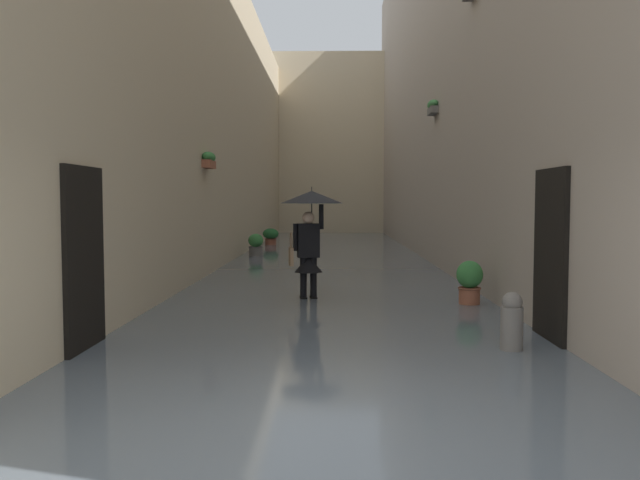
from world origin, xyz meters
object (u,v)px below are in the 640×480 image
(potted_plant_mid_left, at_px, (470,282))
(potted_plant_near_right, at_px, (271,236))
(potted_plant_mid_right, at_px, (256,245))
(person_wading, at_px, (310,219))
(mooring_bollard, at_px, (512,324))

(potted_plant_mid_left, relative_size, potted_plant_near_right, 1.12)
(potted_plant_mid_right, bearing_deg, person_wading, 103.03)
(person_wading, distance_m, mooring_bollard, 4.75)
(potted_plant_mid_left, relative_size, mooring_bollard, 1.07)
(person_wading, distance_m, potted_plant_mid_left, 2.94)
(potted_plant_mid_right, relative_size, mooring_bollard, 1.02)
(person_wading, xyz_separation_m, potted_plant_mid_right, (2.02, -8.72, -1.07))
(potted_plant_mid_left, xyz_separation_m, mooring_bollard, (0.21, 3.32, -0.07))
(potted_plant_near_right, height_order, mooring_bollard, mooring_bollard)
(potted_plant_near_right, xyz_separation_m, mooring_bollard, (-4.51, 17.59, -0.04))
(person_wading, distance_m, potted_plant_mid_right, 9.01)
(potted_plant_mid_left, xyz_separation_m, potted_plant_near_right, (4.72, -14.28, -0.03))
(potted_plant_near_right, bearing_deg, potted_plant_mid_right, 90.18)
(potted_plant_mid_left, bearing_deg, potted_plant_near_right, -71.69)
(potted_plant_mid_right, height_order, mooring_bollard, potted_plant_mid_right)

